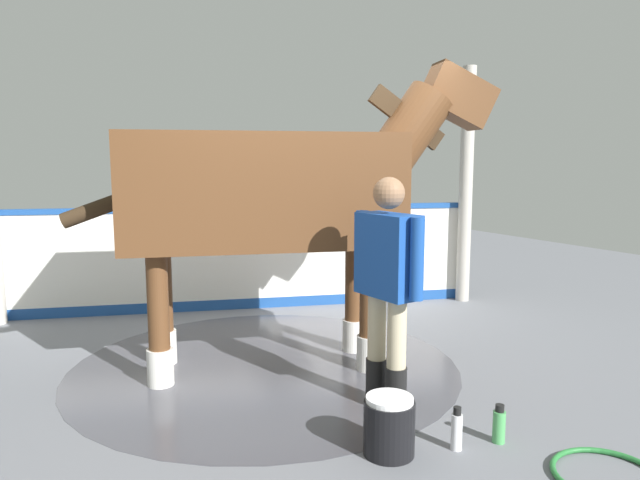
{
  "coord_description": "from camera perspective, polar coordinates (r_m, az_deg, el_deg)",
  "views": [
    {
      "loc": [
        -2.03,
        -4.48,
        1.71
      ],
      "look_at": [
        -0.02,
        -0.76,
        1.12
      ],
      "focal_mm": 32.32,
      "sensor_mm": 36.0,
      "label": 1
    }
  ],
  "objects": [
    {
      "name": "bottle_spray",
      "position": [
        3.84,
        17.31,
        -17.09
      ],
      "size": [
        0.08,
        0.08,
        0.24
      ],
      "color": "#4CA559",
      "rests_on": "ground"
    },
    {
      "name": "roof_post_near",
      "position": [
        7.15,
        14.24,
        5.19
      ],
      "size": [
        0.16,
        0.16,
        2.8
      ],
      "primitive_type": "cylinder",
      "color": "#B7B2A8",
      "rests_on": "ground"
    },
    {
      "name": "horse",
      "position": [
        4.67,
        -4.27,
        4.62
      ],
      "size": [
        3.41,
        1.49,
        2.52
      ],
      "rotation": [
        0.0,
        0.0,
        -0.29
      ],
      "color": "brown",
      "rests_on": "ground"
    },
    {
      "name": "ground_plane",
      "position": [
        5.21,
        -3.79,
        -11.39
      ],
      "size": [
        16.0,
        16.0,
        0.02
      ],
      "primitive_type": "cube",
      "color": "slate"
    },
    {
      "name": "bottle_shampoo",
      "position": [
        3.69,
        13.38,
        -17.83
      ],
      "size": [
        0.07,
        0.07,
        0.27
      ],
      "color": "white",
      "rests_on": "ground"
    },
    {
      "name": "wet_patch",
      "position": [
        4.95,
        -5.44,
        -12.31
      ],
      "size": [
        3.21,
        3.21,
        0.0
      ],
      "primitive_type": "cylinder",
      "color": "#4C4C54",
      "rests_on": "ground"
    },
    {
      "name": "hose_coil",
      "position": [
        3.71,
        26.68,
        -20.14
      ],
      "size": [
        0.6,
        0.6,
        0.03
      ],
      "primitive_type": "torus",
      "color": "#267233",
      "rests_on": "ground"
    },
    {
      "name": "wash_bucket",
      "position": [
        3.55,
        6.86,
        -17.8
      ],
      "size": [
        0.3,
        0.3,
        0.35
      ],
      "color": "black",
      "rests_on": "ground"
    },
    {
      "name": "handler",
      "position": [
        3.94,
        6.7,
        -3.81
      ],
      "size": [
        0.27,
        0.65,
        1.6
      ],
      "rotation": [
        0.0,
        0.0,
        3.24
      ],
      "color": "black",
      "rests_on": "ground"
    },
    {
      "name": "barrier_wall",
      "position": [
        6.69,
        -7.25,
        -2.09
      ],
      "size": [
        4.99,
        1.59,
        1.2
      ],
      "color": "white",
      "rests_on": "ground"
    }
  ]
}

